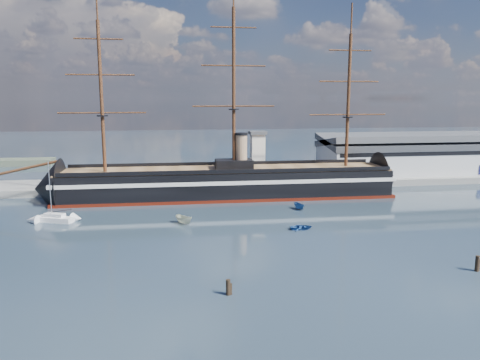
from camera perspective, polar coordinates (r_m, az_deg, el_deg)
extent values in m
plane|color=#1A252C|center=(110.56, 3.90, -4.04)|extent=(600.00, 600.00, 0.00)
cube|color=slate|center=(147.07, 4.57, -0.55)|extent=(180.00, 18.00, 2.00)
cube|color=#B7BABC|center=(167.45, 20.46, 2.56)|extent=(62.00, 20.00, 10.00)
cube|color=#3F4247|center=(166.89, 20.58, 4.46)|extent=(63.00, 21.00, 2.00)
cube|color=silver|center=(141.31, 2.14, 2.74)|extent=(4.00, 4.00, 14.00)
cube|color=#3F4247|center=(140.57, 2.16, 5.78)|extent=(5.00, 5.00, 1.00)
cube|color=black|center=(127.60, -1.63, -0.30)|extent=(88.32, 17.84, 7.00)
cube|color=silver|center=(127.39, -1.63, 0.23)|extent=(90.32, 18.12, 1.00)
cube|color=#4D1308|center=(128.29, -1.62, -1.90)|extent=(90.32, 18.08, 0.90)
cone|color=black|center=(130.20, -22.37, -0.98)|extent=(14.33, 15.97, 15.68)
cone|color=black|center=(141.28, 17.42, 0.12)|extent=(11.33, 15.91, 15.68)
cube|color=brown|center=(127.01, -1.64, 1.30)|extent=(88.29, 16.56, 0.40)
cube|color=black|center=(127.08, -0.75, 1.94)|extent=(10.12, 6.21, 2.50)
cylinder|color=#A07F5F|center=(126.94, 0.15, 3.53)|extent=(3.20, 3.20, 9.00)
cylinder|color=#381E0F|center=(130.77, -24.87, 1.25)|extent=(17.76, 1.07, 4.43)
cylinder|color=#381E0F|center=(125.53, -16.54, 9.60)|extent=(0.90, 0.90, 38.00)
cylinder|color=#381E0F|center=(125.87, -0.77, 10.91)|extent=(0.90, 0.90, 42.00)
cylinder|color=#381E0F|center=(134.26, 13.06, 9.31)|extent=(0.90, 0.90, 36.00)
cube|color=white|center=(110.21, -21.65, -4.48)|extent=(8.66, 5.47, 1.11)
cube|color=white|center=(110.00, -21.68, -4.03)|extent=(4.80, 3.36, 0.89)
cylinder|color=#B2B2B7|center=(108.95, -22.16, -1.07)|extent=(0.18, 0.18, 12.26)
imported|color=beige|center=(101.57, -6.83, -5.35)|extent=(5.96, 5.06, 2.32)
imported|color=navy|center=(97.65, 7.47, -5.99)|extent=(1.19, 2.94, 1.37)
imported|color=navy|center=(114.68, 7.25, -3.59)|extent=(5.17, 2.87, 1.95)
cylinder|color=black|center=(66.08, -1.45, -13.84)|extent=(0.64, 0.64, 2.93)
cylinder|color=black|center=(83.03, 26.87, -9.89)|extent=(0.64, 0.64, 3.22)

